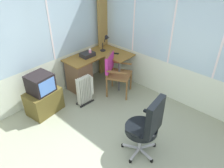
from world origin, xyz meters
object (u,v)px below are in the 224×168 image
(tv_on_stand, at_px, (43,96))
(spray_bottle, at_px, (90,52))
(paper_tray, at_px, (87,54))
(wooden_armchair, at_px, (114,69))
(desk, at_px, (82,73))
(desk_lamp, at_px, (107,40))
(tv_remote, at_px, (116,53))
(space_heater, at_px, (85,90))
(office_chair, at_px, (147,125))

(tv_on_stand, bearing_deg, spray_bottle, 1.81)
(paper_tray, height_order, wooden_armchair, wooden_armchair)
(spray_bottle, bearing_deg, desk, 173.93)
(desk_lamp, height_order, paper_tray, desk_lamp)
(tv_remote, relative_size, space_heater, 0.24)
(desk, distance_m, desk_lamp, 0.95)
(desk_lamp, bearing_deg, tv_on_stand, -179.95)
(desk_lamp, relative_size, wooden_armchair, 0.40)
(desk, bearing_deg, tv_remote, -25.62)
(desk, distance_m, paper_tray, 0.44)
(spray_bottle, relative_size, tv_on_stand, 0.26)
(desk_lamp, xyz_separation_m, tv_remote, (-0.00, -0.29, -0.23))
(desk_lamp, xyz_separation_m, paper_tray, (-0.53, 0.09, -0.20))
(desk, xyz_separation_m, space_heater, (-0.30, -0.45, -0.09))
(spray_bottle, relative_size, wooden_armchair, 0.23)
(desk_lamp, bearing_deg, paper_tray, 170.62)
(desk_lamp, distance_m, spray_bottle, 0.51)
(desk, relative_size, spray_bottle, 6.20)
(paper_tray, bearing_deg, desk, -174.80)
(tv_remote, height_order, spray_bottle, spray_bottle)
(desk_lamp, relative_size, paper_tray, 1.26)
(wooden_armchair, bearing_deg, paper_tray, 104.29)
(paper_tray, xyz_separation_m, office_chair, (-0.79, -2.17, -0.19))
(desk, relative_size, desk_lamp, 3.55)
(spray_bottle, distance_m, space_heater, 0.88)
(desk, relative_size, space_heater, 2.14)
(paper_tray, height_order, office_chair, office_chair)
(tv_remote, bearing_deg, tv_on_stand, 142.86)
(office_chair, bearing_deg, paper_tray, 69.91)
(spray_bottle, height_order, space_heater, spray_bottle)
(desk_lamp, bearing_deg, tv_remote, -90.98)
(spray_bottle, bearing_deg, tv_remote, -34.22)
(wooden_armchair, bearing_deg, desk_lamp, 57.00)
(desk, distance_m, wooden_armchair, 0.76)
(spray_bottle, xyz_separation_m, wooden_armchair, (0.12, -0.60, -0.26))
(wooden_armchair, distance_m, space_heater, 0.76)
(desk, height_order, office_chair, office_chair)
(tv_remote, distance_m, paper_tray, 0.64)
(spray_bottle, bearing_deg, desk_lamp, -4.69)
(desk, bearing_deg, tv_on_stand, -176.25)
(tv_on_stand, xyz_separation_m, space_heater, (0.75, -0.38, -0.06))
(wooden_armchair, bearing_deg, desk, 121.37)
(paper_tray, xyz_separation_m, wooden_armchair, (0.16, -0.64, -0.20))
(desk, distance_m, tv_on_stand, 1.05)
(desk_lamp, bearing_deg, desk, 174.83)
(spray_bottle, bearing_deg, office_chair, -111.48)
(paper_tray, relative_size, space_heater, 0.48)
(tv_remote, bearing_deg, spray_bottle, 117.69)
(desk_lamp, bearing_deg, office_chair, -122.38)
(wooden_armchair, bearing_deg, tv_on_stand, 158.77)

